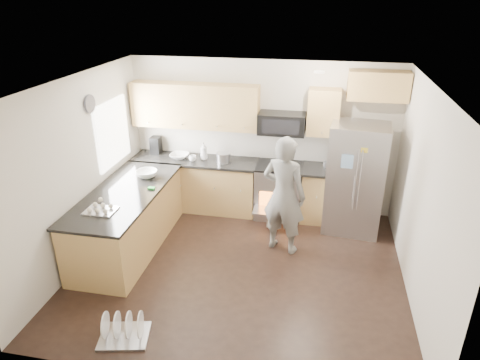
% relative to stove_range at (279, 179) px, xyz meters
% --- Properties ---
extents(ground, '(4.50, 4.50, 0.00)m').
position_rel_stove_range_xyz_m(ground, '(-0.35, -1.69, -0.68)').
color(ground, black).
rests_on(ground, ground).
extents(room_shell, '(4.54, 4.04, 2.62)m').
position_rel_stove_range_xyz_m(room_shell, '(-0.39, -1.68, 1.00)').
color(room_shell, beige).
rests_on(room_shell, ground).
extents(back_cabinet_run, '(4.45, 0.64, 2.50)m').
position_rel_stove_range_xyz_m(back_cabinet_run, '(-0.94, 0.05, 0.29)').
color(back_cabinet_run, olive).
rests_on(back_cabinet_run, ground).
extents(peninsula, '(0.96, 2.36, 1.03)m').
position_rel_stove_range_xyz_m(peninsula, '(-2.10, -1.44, -0.21)').
color(peninsula, olive).
rests_on(peninsula, ground).
extents(stove_range, '(0.76, 0.97, 1.79)m').
position_rel_stove_range_xyz_m(stove_range, '(0.00, 0.00, 0.00)').
color(stove_range, '#B7B7BC').
rests_on(stove_range, ground).
extents(refrigerator, '(0.93, 0.76, 1.78)m').
position_rel_stove_range_xyz_m(refrigerator, '(1.22, -0.24, 0.21)').
color(refrigerator, '#B7B7BC').
rests_on(refrigerator, ground).
extents(person, '(0.75, 0.61, 1.79)m').
position_rel_stove_range_xyz_m(person, '(0.18, -1.06, 0.22)').
color(person, gray).
rests_on(person, ground).
extents(dish_rack, '(0.62, 0.54, 0.34)m').
position_rel_stove_range_xyz_m(dish_rack, '(-1.37, -3.23, -0.59)').
color(dish_rack, '#B7B7BC').
rests_on(dish_rack, ground).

